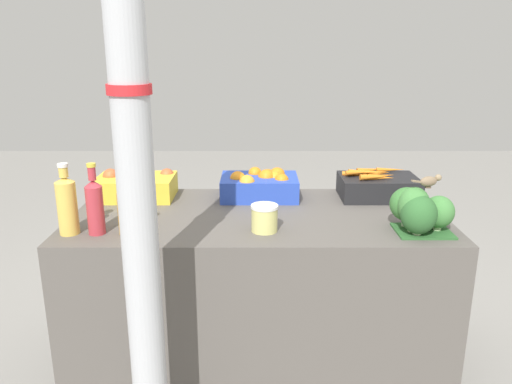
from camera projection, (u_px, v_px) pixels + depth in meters
ground_plane at (256, 357)px, 2.45m from camera, size 10.00×10.00×0.00m
market_table at (256, 288)px, 2.34m from camera, size 1.65×0.80×0.75m
support_pole at (129, 122)px, 1.45m from camera, size 0.13×0.13×2.51m
apple_crate at (133, 185)px, 2.46m from camera, size 0.37×0.26×0.14m
orange_crate at (259, 185)px, 2.46m from camera, size 0.37×0.26×0.14m
carrot_crate at (376, 186)px, 2.46m from camera, size 0.37×0.26×0.14m
broccoli_pile at (416, 210)px, 1.99m from camera, size 0.25×0.24×0.19m
juice_bottle_golden at (65, 204)px, 1.96m from camera, size 0.08×0.08×0.29m
juice_bottle_ruby at (93, 205)px, 1.96m from camera, size 0.07×0.07×0.29m
juice_bottle_amber at (125, 209)px, 1.97m from camera, size 0.07×0.07×0.24m
pickle_jar at (263, 218)px, 2.01m from camera, size 0.11×0.11×0.11m
sparrow_bird at (427, 181)px, 1.94m from camera, size 0.13×0.06×0.05m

